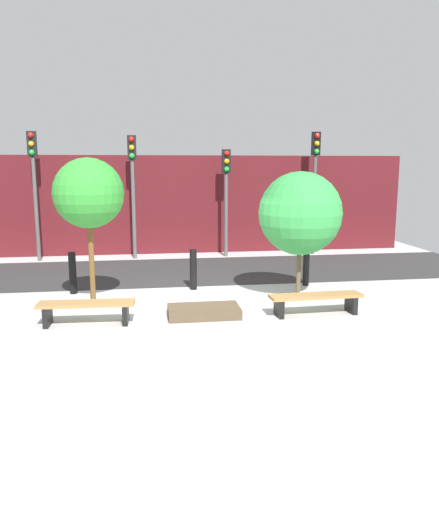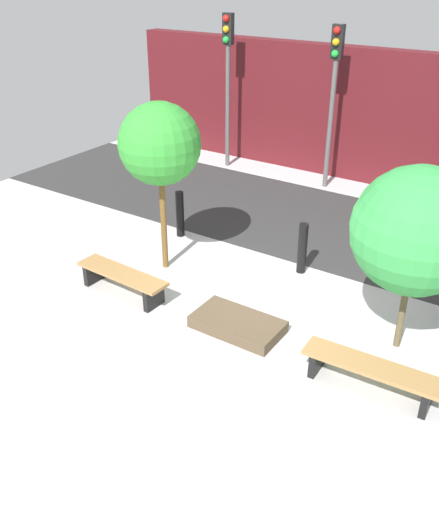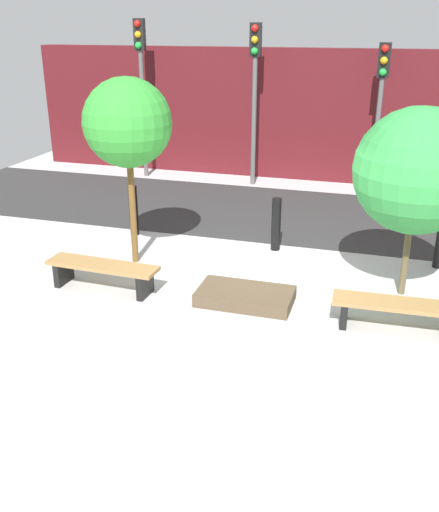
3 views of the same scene
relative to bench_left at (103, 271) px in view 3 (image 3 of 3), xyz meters
name	(u,v)px [view 3 (image 3 of 3)]	position (x,y,z in m)	size (l,w,h in m)	color
ground_plane	(258,280)	(2.31, 1.05, -0.33)	(18.00, 18.00, 0.00)	#B6B6B6
road_strip	(295,214)	(2.31, 4.73, -0.32)	(18.00, 3.95, 0.01)	#2F2F2F
building_facade	(319,116)	(2.31, 8.07, 1.38)	(16.20, 0.50, 3.41)	#511419
bench_left	(103,271)	(0.00, 0.00, 0.00)	(1.86, 0.52, 0.45)	black
bench_right	(403,310)	(4.62, 0.00, -0.01)	(1.96, 0.52, 0.43)	black
planter_bed	(245,296)	(2.31, 0.20, -0.22)	(1.46, 0.80, 0.20)	brown
tree_behind_left_bench	(127,123)	(0.00, 1.23, 2.14)	(1.48, 1.48, 3.22)	brown
tree_behind_right_bench	(417,171)	(4.62, 1.23, 1.66)	(1.88, 1.88, 2.93)	brown
bollard_far_left	(134,211)	(-0.60, 2.51, 0.18)	(0.17, 0.17, 1.01)	black
bollard_left	(276,224)	(2.31, 2.51, 0.18)	(0.18, 0.18, 1.01)	black
traffic_light_west	(141,71)	(-2.30, 7.00, 2.49)	(0.28, 0.27, 4.11)	#545454
traffic_light_mid_west	(255,77)	(0.77, 7.00, 2.43)	(0.28, 0.27, 4.01)	#565656
traffic_light_mid_east	(381,92)	(3.85, 6.99, 2.16)	(0.28, 0.27, 3.59)	#545454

